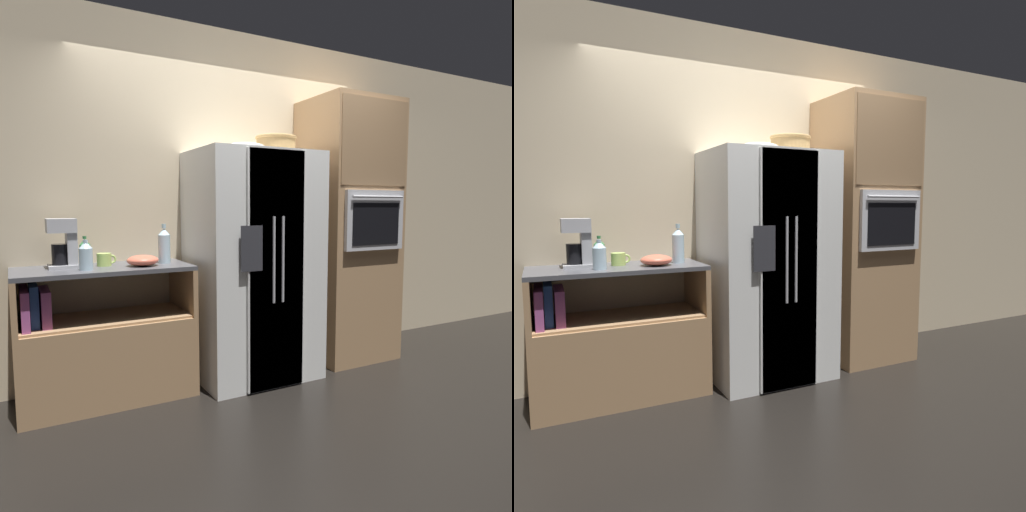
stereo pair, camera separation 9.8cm
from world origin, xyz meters
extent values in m
plane|color=black|center=(0.00, 0.00, 0.00)|extent=(20.00, 20.00, 0.00)
cube|color=beige|center=(0.00, 0.48, 1.40)|extent=(12.00, 0.06, 2.80)
cube|color=#A87F56|center=(-1.08, 0.17, 0.29)|extent=(1.17, 0.56, 0.57)
cube|color=#A87F56|center=(-1.08, 0.17, 0.58)|extent=(1.13, 0.51, 0.02)
cube|color=#A87F56|center=(-1.65, 0.17, 0.74)|extent=(0.04, 0.56, 0.34)
cube|color=#A87F56|center=(-0.51, 0.17, 0.74)|extent=(0.04, 0.56, 0.34)
cube|color=#4C4C51|center=(-1.08, 0.17, 0.93)|extent=(1.17, 0.56, 0.03)
cube|color=#934784|center=(-1.58, 0.14, 0.71)|extent=(0.05, 0.40, 0.25)
cube|color=#284C8E|center=(-1.53, 0.14, 0.73)|extent=(0.05, 0.26, 0.27)
cube|color=#934784|center=(-1.46, 0.14, 0.71)|extent=(0.06, 0.33, 0.24)
cube|color=white|center=(0.05, 0.09, 0.89)|extent=(0.94, 0.72, 1.78)
cube|color=white|center=(0.04, -0.28, 0.89)|extent=(0.46, 0.02, 1.75)
cube|color=white|center=(0.05, -0.28, 0.89)|extent=(0.46, 0.02, 1.75)
cylinder|color=#B2B2B7|center=(0.01, -0.31, 0.98)|extent=(0.02, 0.02, 0.62)
cylinder|color=#B2B2B7|center=(0.09, -0.31, 0.98)|extent=(0.02, 0.02, 0.62)
cube|color=#2D2D33|center=(-0.16, -0.29, 1.07)|extent=(0.17, 0.01, 0.32)
cube|color=#A87F56|center=(1.02, 0.12, 1.14)|extent=(0.74, 0.66, 2.27)
cube|color=silver|center=(1.02, -0.23, 1.25)|extent=(0.61, 0.04, 0.49)
cube|color=black|center=(1.02, -0.25, 1.22)|extent=(0.50, 0.01, 0.35)
cylinder|color=#B2B2B7|center=(1.02, -0.26, 1.44)|extent=(0.53, 0.02, 0.02)
cube|color=#94704C|center=(1.02, -0.21, 1.88)|extent=(0.70, 0.01, 0.70)
cylinder|color=tan|center=(0.22, 0.03, 1.84)|extent=(0.31, 0.31, 0.11)
torus|color=tan|center=(0.22, 0.03, 1.89)|extent=(0.32, 0.32, 0.02)
ellipsoid|color=white|center=(-0.05, 0.03, 1.81)|extent=(0.29, 0.29, 0.06)
cylinder|color=#33723F|center=(-1.19, 0.22, 1.02)|extent=(0.07, 0.07, 0.15)
cone|color=#33723F|center=(-1.19, 0.22, 1.12)|extent=(0.07, 0.07, 0.04)
cylinder|color=#33723F|center=(-1.19, 0.22, 1.15)|extent=(0.03, 0.03, 0.02)
cylinder|color=silver|center=(-1.21, 0.05, 1.02)|extent=(0.09, 0.09, 0.14)
cone|color=silver|center=(-1.21, 0.05, 1.11)|extent=(0.09, 0.09, 0.05)
cylinder|color=silver|center=(-1.21, 0.05, 1.13)|extent=(0.03, 0.03, 0.02)
cylinder|color=silver|center=(-0.64, 0.18, 1.05)|extent=(0.09, 0.09, 0.21)
cone|color=silver|center=(-0.64, 0.18, 1.18)|extent=(0.09, 0.09, 0.05)
cylinder|color=silver|center=(-0.64, 0.18, 1.22)|extent=(0.03, 0.03, 0.03)
cylinder|color=#B2D166|center=(-1.07, 0.23, 0.99)|extent=(0.10, 0.10, 0.09)
torus|color=#B2D166|center=(-1.01, 0.23, 0.99)|extent=(0.06, 0.01, 0.06)
ellipsoid|color=#DB664C|center=(-0.83, 0.10, 0.98)|extent=(0.22, 0.22, 0.08)
cube|color=#B2B2B7|center=(-1.34, 0.24, 0.96)|extent=(0.19, 0.18, 0.02)
cylinder|color=black|center=(-1.35, 0.24, 1.04)|extent=(0.11, 0.11, 0.14)
cube|color=#B2B2B7|center=(-1.28, 0.24, 1.11)|extent=(0.06, 0.15, 0.34)
cube|color=#B2B2B7|center=(-1.34, 0.24, 1.23)|extent=(0.19, 0.18, 0.09)
camera|label=1|loc=(-1.64, -3.09, 1.36)|focal=32.00mm
camera|label=2|loc=(-1.55, -3.14, 1.36)|focal=32.00mm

